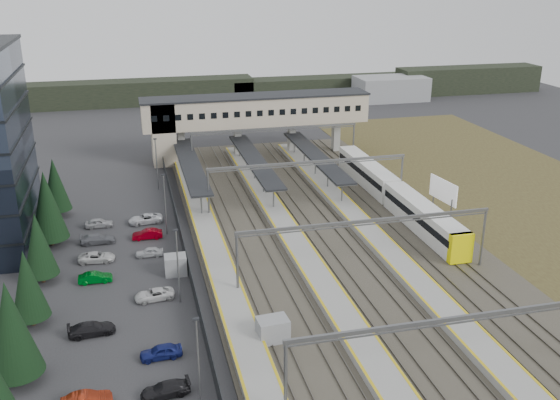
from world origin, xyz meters
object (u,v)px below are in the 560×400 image
object	(u,v)px
train	(393,194)
relay_cabin_near	(273,330)
billboard	(443,192)
relay_cabin_far	(176,265)
footbridge	(241,114)

from	to	relation	value
train	relay_cabin_near	bearing A→B (deg)	-129.93
train	billboard	xyz separation A→B (m)	(5.22, -4.53, 1.48)
relay_cabin_near	billboard	bearing A→B (deg)	39.76
relay_cabin_near	train	bearing A→B (deg)	50.07
relay_cabin_far	relay_cabin_near	bearing A→B (deg)	-64.74
relay_cabin_far	billboard	xyz separation A→B (m)	(37.07, 8.99, 2.40)
train	relay_cabin_far	bearing A→B (deg)	-157.00
relay_cabin_near	relay_cabin_far	world-z (taller)	relay_cabin_near
relay_cabin_far	footbridge	size ratio (longest dim) A/B	0.06
footbridge	billboard	size ratio (longest dim) A/B	6.67
footbridge	billboard	bearing A→B (deg)	-58.07
relay_cabin_near	footbridge	xyz separation A→B (m)	(8.14, 59.21, 6.77)
footbridge	relay_cabin_far	bearing A→B (deg)	-109.66
billboard	relay_cabin_far	bearing A→B (deg)	-166.37
relay_cabin_near	footbridge	size ratio (longest dim) A/B	0.07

